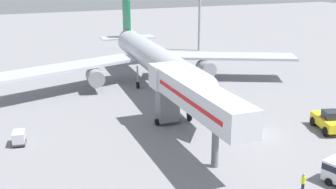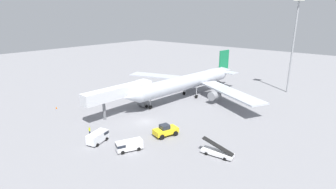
{
  "view_description": "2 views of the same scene",
  "coord_description": "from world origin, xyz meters",
  "px_view_note": "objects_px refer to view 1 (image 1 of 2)",
  "views": [
    {
      "loc": [
        -27.32,
        -37.01,
        18.51
      ],
      "look_at": [
        -6.51,
        10.85,
        2.56
      ],
      "focal_mm": 44.4,
      "sensor_mm": 36.0,
      "label": 1
    },
    {
      "loc": [
        41.74,
        -40.81,
        24.43
      ],
      "look_at": [
        -2.88,
        11.77,
        3.51
      ],
      "focal_mm": 28.23,
      "sensor_mm": 36.0,
      "label": 2
    }
  ],
  "objects_px": {
    "pushback_tug": "(330,121)",
    "ground_crew_worker_foreground": "(303,182)",
    "airplane_at_gate": "(153,59)",
    "jet_bridge": "(191,95)",
    "baggage_cart_far_center": "(19,137)"
  },
  "relations": [
    {
      "from": "airplane_at_gate",
      "to": "pushback_tug",
      "type": "relative_size",
      "value": 9.02
    },
    {
      "from": "airplane_at_gate",
      "to": "pushback_tug",
      "type": "height_order",
      "value": "airplane_at_gate"
    },
    {
      "from": "pushback_tug",
      "to": "ground_crew_worker_foreground",
      "type": "height_order",
      "value": "pushback_tug"
    },
    {
      "from": "airplane_at_gate",
      "to": "ground_crew_worker_foreground",
      "type": "xyz_separation_m",
      "value": [
        -0.25,
        -35.45,
        -3.85
      ]
    },
    {
      "from": "airplane_at_gate",
      "to": "ground_crew_worker_foreground",
      "type": "distance_m",
      "value": 35.66
    },
    {
      "from": "ground_crew_worker_foreground",
      "to": "pushback_tug",
      "type": "bearing_deg",
      "value": 38.59
    },
    {
      "from": "airplane_at_gate",
      "to": "jet_bridge",
      "type": "height_order",
      "value": "airplane_at_gate"
    },
    {
      "from": "pushback_tug",
      "to": "ground_crew_worker_foreground",
      "type": "xyz_separation_m",
      "value": [
        -12.58,
        -10.04,
        -0.22
      ]
    },
    {
      "from": "baggage_cart_far_center",
      "to": "ground_crew_worker_foreground",
      "type": "bearing_deg",
      "value": -43.46
    },
    {
      "from": "jet_bridge",
      "to": "ground_crew_worker_foreground",
      "type": "bearing_deg",
      "value": -71.66
    },
    {
      "from": "pushback_tug",
      "to": "baggage_cart_far_center",
      "type": "height_order",
      "value": "pushback_tug"
    },
    {
      "from": "airplane_at_gate",
      "to": "jet_bridge",
      "type": "distance_m",
      "value": 22.85
    },
    {
      "from": "ground_crew_worker_foreground",
      "to": "jet_bridge",
      "type": "bearing_deg",
      "value": 108.34
    },
    {
      "from": "pushback_tug",
      "to": "ground_crew_worker_foreground",
      "type": "distance_m",
      "value": 16.1
    },
    {
      "from": "pushback_tug",
      "to": "jet_bridge",
      "type": "bearing_deg",
      "value": 169.83
    }
  ]
}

